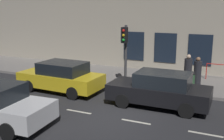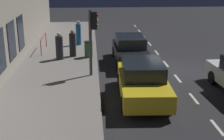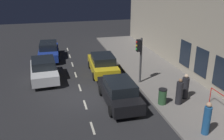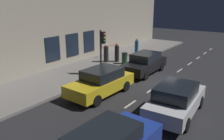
{
  "view_description": "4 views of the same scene",
  "coord_description": "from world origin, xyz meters",
  "px_view_note": "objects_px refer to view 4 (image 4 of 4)",
  "views": [
    {
      "loc": [
        -9.59,
        -4.33,
        4.39
      ],
      "look_at": [
        2.46,
        1.15,
        1.37
      ],
      "focal_mm": 44.41,
      "sensor_mm": 36.0,
      "label": 1
    },
    {
      "loc": [
        4.33,
        16.31,
        5.25
      ],
      "look_at": [
        3.44,
        3.06,
        0.99
      ],
      "focal_mm": 50.21,
      "sensor_mm": 36.0,
      "label": 2
    },
    {
      "loc": [
        -1.74,
        -14.55,
        7.36
      ],
      "look_at": [
        2.1,
        0.55,
        1.53
      ],
      "focal_mm": 39.78,
      "sensor_mm": 36.0,
      "label": 3
    },
    {
      "loc": [
        -5.9,
        14.25,
        5.52
      ],
      "look_at": [
        2.01,
        3.11,
        1.35
      ],
      "focal_mm": 36.97,
      "sensor_mm": 36.0,
      "label": 4
    }
  ],
  "objects_px": {
    "traffic_light": "(102,45)",
    "parked_car_1": "(145,63)",
    "parked_car_0": "(101,82)",
    "trash_bin": "(125,58)",
    "pedestrian_0": "(117,53)",
    "pedestrian_2": "(106,54)",
    "pedestrian_1": "(136,48)",
    "parked_car_3": "(176,99)"
  },
  "relations": [
    {
      "from": "parked_car_1",
      "to": "parked_car_3",
      "type": "distance_m",
      "value": 6.88
    },
    {
      "from": "parked_car_0",
      "to": "pedestrian_0",
      "type": "relative_size",
      "value": 2.76
    },
    {
      "from": "trash_bin",
      "to": "pedestrian_2",
      "type": "bearing_deg",
      "value": 12.83
    },
    {
      "from": "traffic_light",
      "to": "pedestrian_1",
      "type": "xyz_separation_m",
      "value": [
        0.97,
        -6.85,
        -1.43
      ]
    },
    {
      "from": "parked_car_1",
      "to": "parked_car_0",
      "type": "bearing_deg",
      "value": 88.52
    },
    {
      "from": "traffic_light",
      "to": "pedestrian_2",
      "type": "xyz_separation_m",
      "value": [
        1.97,
        -3.1,
        -1.49
      ]
    },
    {
      "from": "parked_car_0",
      "to": "pedestrian_2",
      "type": "relative_size",
      "value": 2.79
    },
    {
      "from": "pedestrian_1",
      "to": "parked_car_3",
      "type": "bearing_deg",
      "value": 44.8
    },
    {
      "from": "traffic_light",
      "to": "pedestrian_2",
      "type": "relative_size",
      "value": 2.03
    },
    {
      "from": "pedestrian_2",
      "to": "traffic_light",
      "type": "bearing_deg",
      "value": 13.03
    },
    {
      "from": "parked_car_3",
      "to": "pedestrian_2",
      "type": "height_order",
      "value": "pedestrian_2"
    },
    {
      "from": "parked_car_0",
      "to": "trash_bin",
      "type": "height_order",
      "value": "parked_car_0"
    },
    {
      "from": "parked_car_1",
      "to": "pedestrian_0",
      "type": "bearing_deg",
      "value": -18.9
    },
    {
      "from": "traffic_light",
      "to": "parked_car_3",
      "type": "distance_m",
      "value": 7.36
    },
    {
      "from": "traffic_light",
      "to": "parked_car_1",
      "type": "distance_m",
      "value": 3.73
    },
    {
      "from": "parked_car_1",
      "to": "pedestrian_2",
      "type": "xyz_separation_m",
      "value": [
        4.16,
        -0.54,
        0.09
      ]
    },
    {
      "from": "parked_car_3",
      "to": "pedestrian_1",
      "type": "xyz_separation_m",
      "value": [
        7.65,
        -9.51,
        0.16
      ]
    },
    {
      "from": "parked_car_0",
      "to": "parked_car_1",
      "type": "height_order",
      "value": "same"
    },
    {
      "from": "parked_car_0",
      "to": "pedestrian_1",
      "type": "height_order",
      "value": "pedestrian_1"
    },
    {
      "from": "pedestrian_2",
      "to": "parked_car_3",
      "type": "bearing_deg",
      "value": 36.98
    },
    {
      "from": "traffic_light",
      "to": "pedestrian_0",
      "type": "height_order",
      "value": "traffic_light"
    },
    {
      "from": "parked_car_0",
      "to": "parked_car_3",
      "type": "xyz_separation_m",
      "value": [
        -4.62,
        -0.13,
        -0.0
      ]
    },
    {
      "from": "pedestrian_0",
      "to": "pedestrian_2",
      "type": "relative_size",
      "value": 1.01
    },
    {
      "from": "traffic_light",
      "to": "parked_car_1",
      "type": "height_order",
      "value": "traffic_light"
    },
    {
      "from": "traffic_light",
      "to": "pedestrian_0",
      "type": "relative_size",
      "value": 2.0
    },
    {
      "from": "traffic_light",
      "to": "parked_car_3",
      "type": "relative_size",
      "value": 0.73
    },
    {
      "from": "parked_car_3",
      "to": "parked_car_1",
      "type": "bearing_deg",
      "value": 127.48
    },
    {
      "from": "traffic_light",
      "to": "pedestrian_2",
      "type": "distance_m",
      "value": 3.97
    },
    {
      "from": "parked_car_3",
      "to": "pedestrian_0",
      "type": "xyz_separation_m",
      "value": [
        7.9,
        -6.39,
        0.11
      ]
    },
    {
      "from": "pedestrian_1",
      "to": "pedestrian_2",
      "type": "relative_size",
      "value": 1.06
    },
    {
      "from": "trash_bin",
      "to": "traffic_light",
      "type": "bearing_deg",
      "value": 94.09
    },
    {
      "from": "pedestrian_0",
      "to": "pedestrian_2",
      "type": "height_order",
      "value": "pedestrian_0"
    },
    {
      "from": "pedestrian_0",
      "to": "pedestrian_2",
      "type": "distance_m",
      "value": 0.98
    },
    {
      "from": "traffic_light",
      "to": "pedestrian_1",
      "type": "height_order",
      "value": "traffic_light"
    },
    {
      "from": "pedestrian_1",
      "to": "trash_bin",
      "type": "bearing_deg",
      "value": 18.12
    },
    {
      "from": "parked_car_1",
      "to": "pedestrian_1",
      "type": "relative_size",
      "value": 2.6
    },
    {
      "from": "parked_car_1",
      "to": "pedestrian_1",
      "type": "bearing_deg",
      "value": -53.61
    },
    {
      "from": "parked_car_1",
      "to": "parked_car_3",
      "type": "relative_size",
      "value": 0.99
    },
    {
      "from": "parked_car_0",
      "to": "trash_bin",
      "type": "relative_size",
      "value": 4.63
    },
    {
      "from": "pedestrian_1",
      "to": "traffic_light",
      "type": "bearing_deg",
      "value": 14.05
    },
    {
      "from": "pedestrian_2",
      "to": "trash_bin",
      "type": "bearing_deg",
      "value": 83.48
    },
    {
      "from": "parked_car_0",
      "to": "parked_car_1",
      "type": "distance_m",
      "value": 5.35
    }
  ]
}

